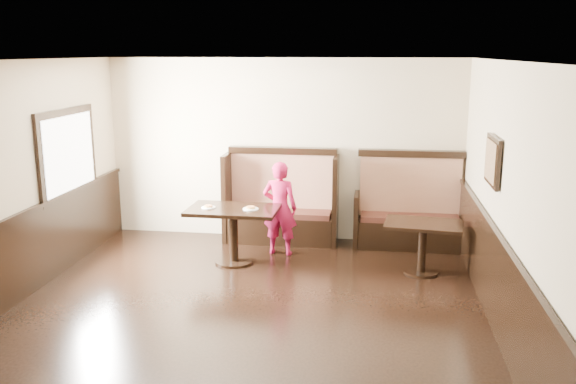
% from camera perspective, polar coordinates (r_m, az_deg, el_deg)
% --- Properties ---
extents(ground, '(7.00, 7.00, 0.00)m').
position_cam_1_polar(ground, '(6.58, -5.09, -13.11)').
color(ground, black).
rests_on(ground, ground).
extents(room_shell, '(7.00, 7.00, 7.00)m').
position_cam_1_polar(room_shell, '(6.64, -7.18, -6.64)').
color(room_shell, tan).
rests_on(room_shell, ground).
extents(booth_main, '(1.75, 0.72, 1.45)m').
position_cam_1_polar(booth_main, '(9.44, -0.62, -1.47)').
color(booth_main, black).
rests_on(booth_main, ground).
extents(booth_neighbor, '(1.65, 0.72, 1.45)m').
position_cam_1_polar(booth_neighbor, '(9.37, 11.26, -2.14)').
color(booth_neighbor, black).
rests_on(booth_neighbor, ground).
extents(table_main, '(1.25, 0.80, 0.79)m').
position_cam_1_polar(table_main, '(8.46, -5.14, -2.72)').
color(table_main, black).
rests_on(table_main, ground).
extents(table_neighbor, '(1.06, 0.76, 0.69)m').
position_cam_1_polar(table_neighbor, '(8.26, 12.49, -3.98)').
color(table_neighbor, black).
rests_on(table_neighbor, ground).
extents(child, '(0.52, 0.36, 1.37)m').
position_cam_1_polar(child, '(8.78, -0.76, -1.52)').
color(child, '#A5113D').
rests_on(child, ground).
extents(pizza_plate_left, '(0.19, 0.19, 0.04)m').
position_cam_1_polar(pizza_plate_left, '(8.46, -7.45, -1.39)').
color(pizza_plate_left, white).
rests_on(pizza_plate_left, table_main).
extents(pizza_plate_right, '(0.22, 0.22, 0.04)m').
position_cam_1_polar(pizza_plate_right, '(8.33, -3.51, -1.52)').
color(pizza_plate_right, white).
rests_on(pizza_plate_right, table_main).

